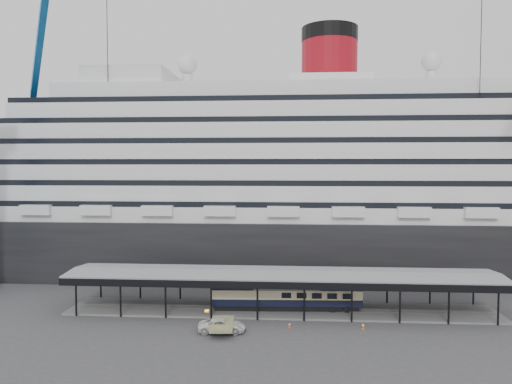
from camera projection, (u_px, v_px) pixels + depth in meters
The scene contains 8 objects.
ground at pixel (281, 323), 60.64m from camera, with size 200.00×200.00×0.00m, color #3B3B3D.
cruise_ship at pixel (285, 170), 91.55m from camera, with size 130.00×30.00×43.90m.
platform_canopy at pixel (281, 293), 65.50m from camera, with size 56.00×9.18×5.30m.
port_truck at pixel (222, 326), 57.18m from camera, with size 2.51×5.44×1.51m, color silver.
pullman_carriage at pixel (286, 293), 65.45m from camera, with size 19.61×3.35×19.16m.
traffic_cone_left at pixel (213, 324), 59.15m from camera, with size 0.35×0.35×0.66m.
traffic_cone_mid at pixel (290, 325), 58.79m from camera, with size 0.41×0.41×0.68m.
traffic_cone_right at pixel (363, 326), 58.18m from camera, with size 0.43×0.43×0.82m.
Camera 1 is at (1.30, -59.79, 19.09)m, focal length 35.00 mm.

